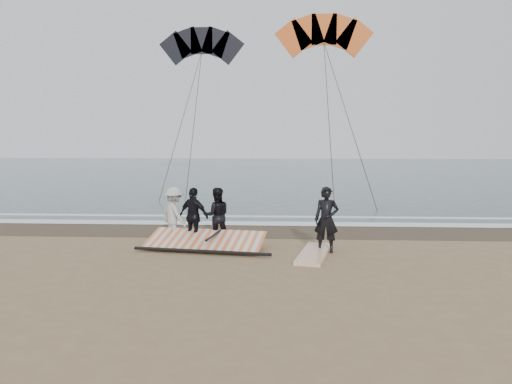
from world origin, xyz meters
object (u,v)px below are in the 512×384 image
(board_cream, at_px, (178,239))
(sail_rig, at_px, (204,242))
(board_white, at_px, (314,254))
(man_main, at_px, (326,220))

(board_cream, relative_size, sail_rig, 0.61)
(sail_rig, bearing_deg, board_white, -13.41)
(board_cream, distance_m, sail_rig, 1.49)
(man_main, height_order, board_white, man_main)
(board_white, distance_m, sail_rig, 3.44)
(man_main, relative_size, sail_rig, 0.48)
(board_white, relative_size, board_cream, 1.02)
(man_main, relative_size, board_cream, 0.77)
(board_white, bearing_deg, board_cream, 169.14)
(man_main, xyz_separation_m, board_cream, (-4.76, 1.43, -0.93))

